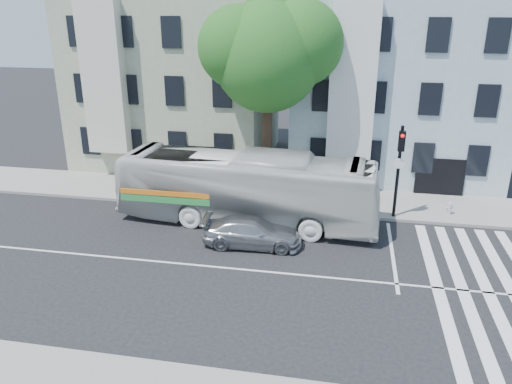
% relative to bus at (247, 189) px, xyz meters
% --- Properties ---
extents(ground, '(120.00, 120.00, 0.00)m').
position_rel_bus_xyz_m(ground, '(0.31, -4.62, -1.76)').
color(ground, black).
rests_on(ground, ground).
extents(sidewalk_far, '(80.00, 4.00, 0.15)m').
position_rel_bus_xyz_m(sidewalk_far, '(0.31, 3.38, -1.68)').
color(sidewalk_far, gray).
rests_on(sidewalk_far, ground).
extents(building_left, '(12.00, 10.00, 11.00)m').
position_rel_bus_xyz_m(building_left, '(-6.69, 10.38, 3.74)').
color(building_left, '#989C82').
rests_on(building_left, ground).
extents(building_right, '(12.00, 10.00, 11.00)m').
position_rel_bus_xyz_m(building_right, '(7.31, 10.38, 3.74)').
color(building_right, '#9CB1BA').
rests_on(building_right, ground).
extents(street_tree, '(7.30, 5.90, 11.10)m').
position_rel_bus_xyz_m(street_tree, '(0.37, 4.11, 6.08)').
color(street_tree, '#2D2116').
rests_on(street_tree, ground).
extents(bus, '(3.81, 12.78, 3.51)m').
position_rel_bus_xyz_m(bus, '(0.00, 0.00, 0.00)').
color(bus, silver).
rests_on(bus, ground).
extents(sedan, '(2.01, 4.47, 1.27)m').
position_rel_bus_xyz_m(sedan, '(0.72, -2.41, -1.12)').
color(sedan, '#ABAEB2').
rests_on(sedan, ground).
extents(hedge, '(8.37, 3.33, 0.70)m').
position_rel_bus_xyz_m(hedge, '(-2.90, 1.68, -1.26)').
color(hedge, '#2F591D').
rests_on(hedge, sidewalk_far).
extents(traffic_signal, '(0.50, 0.55, 4.74)m').
position_rel_bus_xyz_m(traffic_signal, '(7.09, 1.65, 1.30)').
color(traffic_signal, black).
rests_on(traffic_signal, ground).
extents(fire_hydrant, '(0.38, 0.23, 0.67)m').
position_rel_bus_xyz_m(fire_hydrant, '(9.84, 2.51, -1.26)').
color(fire_hydrant, '#B5B5B1').
rests_on(fire_hydrant, sidewalk_far).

